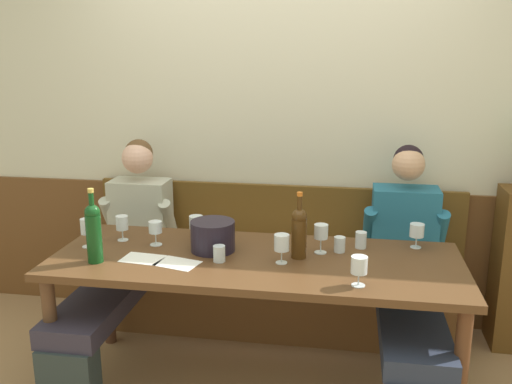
# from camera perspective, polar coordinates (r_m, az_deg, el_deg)

# --- Properties ---
(room_wall_back) EXTENTS (6.80, 0.08, 2.80)m
(room_wall_back) POSITION_cam_1_polar(r_m,az_deg,el_deg) (3.72, 2.40, 7.93)
(room_wall_back) COLOR beige
(room_wall_back) RESTS_ON ground
(wood_wainscot_panel) EXTENTS (6.80, 0.03, 0.91)m
(wood_wainscot_panel) POSITION_cam_1_polar(r_m,az_deg,el_deg) (3.89, 2.15, -6.11)
(wood_wainscot_panel) COLOR brown
(wood_wainscot_panel) RESTS_ON ground
(wall_bench) EXTENTS (2.43, 0.42, 0.94)m
(wall_bench) POSITION_cam_1_polar(r_m,az_deg,el_deg) (3.76, 1.71, -9.72)
(wall_bench) COLOR brown
(wall_bench) RESTS_ON ground
(dining_table) EXTENTS (2.13, 0.81, 0.76)m
(dining_table) POSITION_cam_1_polar(r_m,az_deg,el_deg) (2.98, -0.04, -8.16)
(dining_table) COLOR #53341B
(dining_table) RESTS_ON ground
(person_center_right_seat) EXTENTS (0.48, 1.26, 1.25)m
(person_center_right_seat) POSITION_cam_1_polar(r_m,az_deg,el_deg) (3.54, -13.42, -5.95)
(person_center_right_seat) COLOR #2A3434
(person_center_right_seat) RESTS_ON ground
(person_center_left_seat) EXTENTS (0.50, 1.26, 1.26)m
(person_center_left_seat) POSITION_cam_1_polar(r_m,az_deg,el_deg) (3.29, 15.11, -7.63)
(person_center_left_seat) COLOR #2E2D3F
(person_center_left_seat) RESTS_ON ground
(ice_bucket) EXTENTS (0.24, 0.24, 0.16)m
(ice_bucket) POSITION_cam_1_polar(r_m,az_deg,el_deg) (3.03, -4.40, -4.45)
(ice_bucket) COLOR black
(ice_bucket) RESTS_ON dining_table
(wine_bottle_amber_mid) EXTENTS (0.08, 0.08, 0.39)m
(wine_bottle_amber_mid) POSITION_cam_1_polar(r_m,az_deg,el_deg) (2.95, -16.11, -3.82)
(wine_bottle_amber_mid) COLOR #124218
(wine_bottle_amber_mid) RESTS_ON dining_table
(wine_bottle_green_tall) EXTENTS (0.08, 0.08, 0.35)m
(wine_bottle_green_tall) POSITION_cam_1_polar(r_m,az_deg,el_deg) (2.91, 4.38, -3.97)
(wine_bottle_green_tall) COLOR #44290E
(wine_bottle_green_tall) RESTS_ON dining_table
(wine_glass_right_end) EXTENTS (0.08, 0.08, 0.13)m
(wine_glass_right_end) POSITION_cam_1_polar(r_m,az_deg,el_deg) (3.22, -6.07, -3.19)
(wine_glass_right_end) COLOR silver
(wine_glass_right_end) RESTS_ON dining_table
(wine_glass_mid_right) EXTENTS (0.08, 0.08, 0.13)m
(wine_glass_mid_right) POSITION_cam_1_polar(r_m,az_deg,el_deg) (3.18, 15.96, -3.87)
(wine_glass_mid_right) COLOR silver
(wine_glass_mid_right) RESTS_ON dining_table
(wine_glass_left_end) EXTENTS (0.07, 0.07, 0.14)m
(wine_glass_left_end) POSITION_cam_1_polar(r_m,az_deg,el_deg) (3.15, -10.15, -3.66)
(wine_glass_left_end) COLOR silver
(wine_glass_left_end) RESTS_ON dining_table
(wine_glass_mid_left) EXTENTS (0.08, 0.08, 0.14)m
(wine_glass_mid_left) POSITION_cam_1_polar(r_m,az_deg,el_deg) (2.63, 10.39, -7.43)
(wine_glass_mid_left) COLOR silver
(wine_glass_mid_left) RESTS_ON dining_table
(wine_glass_by_bottle) EXTENTS (0.06, 0.06, 0.16)m
(wine_glass_by_bottle) POSITION_cam_1_polar(r_m,az_deg,el_deg) (3.20, -16.79, -3.51)
(wine_glass_by_bottle) COLOR silver
(wine_glass_by_bottle) RESTS_ON dining_table
(wine_glass_near_bucket) EXTENTS (0.08, 0.08, 0.15)m
(wine_glass_near_bucket) POSITION_cam_1_polar(r_m,az_deg,el_deg) (2.85, 2.61, -5.28)
(wine_glass_near_bucket) COLOR silver
(wine_glass_near_bucket) RESTS_ON dining_table
(wine_glass_center_rear) EXTENTS (0.07, 0.07, 0.14)m
(wine_glass_center_rear) POSITION_cam_1_polar(r_m,az_deg,el_deg) (3.26, -13.41, -3.12)
(wine_glass_center_rear) COLOR silver
(wine_glass_center_rear) RESTS_ON dining_table
(wine_glass_center_front) EXTENTS (0.07, 0.07, 0.16)m
(wine_glass_center_front) POSITION_cam_1_polar(r_m,az_deg,el_deg) (3.00, 6.60, -4.08)
(wine_glass_center_front) COLOR silver
(wine_glass_center_front) RESTS_ON dining_table
(water_tumbler_left) EXTENTS (0.06, 0.06, 0.08)m
(water_tumbler_left) POSITION_cam_1_polar(r_m,az_deg,el_deg) (3.05, 8.46, -5.27)
(water_tumbler_left) COLOR silver
(water_tumbler_left) RESTS_ON dining_table
(water_tumbler_right) EXTENTS (0.06, 0.06, 0.08)m
(water_tumbler_right) POSITION_cam_1_polar(r_m,az_deg,el_deg) (2.89, -3.75, -6.24)
(water_tumbler_right) COLOR silver
(water_tumbler_right) RESTS_ON dining_table
(water_tumbler_center) EXTENTS (0.06, 0.06, 0.09)m
(water_tumbler_center) POSITION_cam_1_polar(r_m,az_deg,el_deg) (3.13, 10.56, -4.79)
(water_tumbler_center) COLOR silver
(water_tumbler_center) RESTS_ON dining_table
(tasting_sheet_left_guest) EXTENTS (0.22, 0.17, 0.00)m
(tasting_sheet_left_guest) POSITION_cam_1_polar(r_m,az_deg,el_deg) (2.99, -11.40, -6.62)
(tasting_sheet_left_guest) COLOR white
(tasting_sheet_left_guest) RESTS_ON dining_table
(tasting_sheet_right_guest) EXTENTS (0.24, 0.20, 0.00)m
(tasting_sheet_right_guest) POSITION_cam_1_polar(r_m,az_deg,el_deg) (2.90, -7.94, -7.17)
(tasting_sheet_right_guest) COLOR white
(tasting_sheet_right_guest) RESTS_ON dining_table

